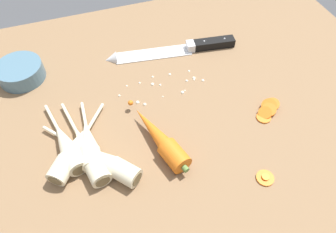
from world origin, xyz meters
The scene contains 12 objects.
ground_plane centered at (0.00, 0.00, -2.00)cm, with size 120.00×90.00×4.00cm, color brown.
chefs_knife centered at (7.72, 19.65, 0.65)cm, with size 34.84×8.05×4.18cm.
whole_carrot centered at (-3.48, -7.41, 2.10)cm, with size 8.72×20.60×4.20cm.
parsnip_front centered at (-20.90, -4.65, 1.98)cm, with size 13.99×17.72×4.00cm.
parsnip_mid_left centered at (-15.40, -8.61, 1.98)cm, with size 17.34×19.70×4.00cm.
parsnip_mid_right centered at (-18.06, -5.73, 1.98)cm, with size 7.24×22.72×4.00cm.
parsnip_back centered at (-17.48, -3.71, 1.98)cm, with size 4.22×17.86×4.00cm.
parsnip_outer centered at (-21.72, -2.93, 1.98)cm, with size 7.12×19.70×4.00cm.
carrot_slice_stack centered at (21.92, -6.96, 0.84)cm, with size 6.31×5.34×2.99cm.
carrot_slice_stray_near centered at (13.17, -21.29, 0.36)cm, with size 3.46×3.46×0.70cm.
prep_bowl centered at (-29.56, 22.27, 2.15)cm, with size 11.00×11.00×4.00cm.
mince_crumbs centered at (2.86, 7.75, 0.37)cm, with size 21.26×8.66×0.89cm.
Camera 1 is at (-13.37, -41.10, 54.16)cm, focal length 33.00 mm.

